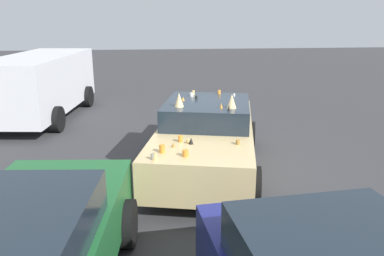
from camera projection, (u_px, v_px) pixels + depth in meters
ground_plane at (206, 168)px, 8.10m from camera, size 60.00×60.00×0.00m
art_car_decorated at (207, 135)px, 7.92m from camera, size 4.94×2.84×1.68m
parked_van_far_left at (40, 83)px, 11.84m from camera, size 5.35×2.65×1.95m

